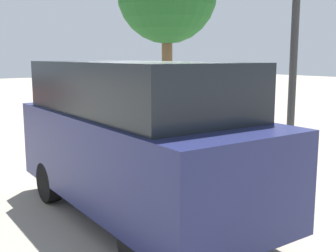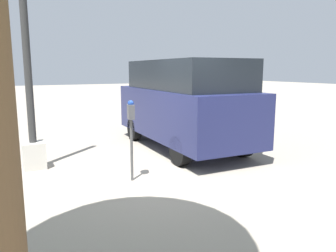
# 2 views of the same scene
# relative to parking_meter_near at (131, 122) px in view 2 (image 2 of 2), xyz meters

# --- Properties ---
(ground_plane) EXTENTS (80.00, 80.00, 0.00)m
(ground_plane) POSITION_rel_parking_meter_near_xyz_m (0.06, -0.65, -1.09)
(ground_plane) COLOR gray
(parking_meter_near) EXTENTS (0.22, 0.15, 1.48)m
(parking_meter_near) POSITION_rel_parking_meter_near_xyz_m (0.00, 0.00, 0.00)
(parking_meter_near) COLOR #4C4C4C
(parking_meter_near) RESTS_ON ground
(lamp_post) EXTENTS (0.44, 0.44, 5.07)m
(lamp_post) POSITION_rel_parking_meter_near_xyz_m (1.64, 1.52, 0.39)
(lamp_post) COLOR beige
(lamp_post) RESTS_ON ground
(parked_van) EXTENTS (4.62, 2.01, 2.25)m
(parked_van) POSITION_rel_parking_meter_near_xyz_m (1.78, -2.13, 0.11)
(parked_van) COLOR navy
(parked_van) RESTS_ON ground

